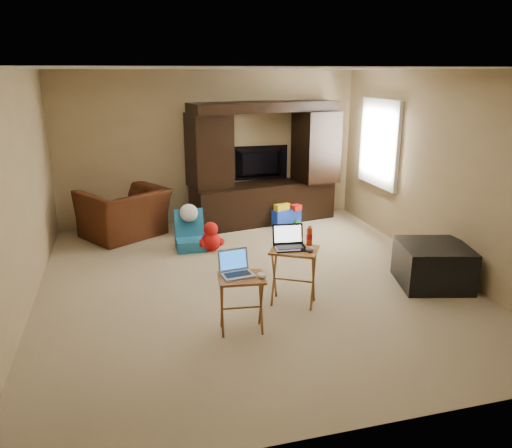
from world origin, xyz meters
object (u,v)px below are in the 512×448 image
object	(u,v)px
recliner	(124,213)
laptop_left	(237,264)
push_toy	(285,213)
mouse_left	(262,275)
mouse_right	(310,249)
plush_toy	(211,236)
tray_table_left	(242,304)
ottoman	(433,265)
television	(260,164)
child_rocker	(191,230)
tray_table_right	(294,277)
water_bottle	(309,236)
laptop_right	(290,238)
entertainment_center	(264,164)

from	to	relation	value
recliner	laptop_left	world-z (taller)	laptop_left
push_toy	mouse_left	xyz separation A→B (m)	(-1.36, -3.37, 0.41)
push_toy	mouse_right	world-z (taller)	mouse_right
plush_toy	mouse_right	size ratio (longest dim) A/B	3.32
tray_table_left	ottoman	bearing A→B (deg)	17.90
plush_toy	tray_table_left	bearing A→B (deg)	-92.91
television	child_rocker	distance (m)	2.01
television	tray_table_right	world-z (taller)	television
push_toy	mouse_left	distance (m)	3.66
plush_toy	laptop_left	bearing A→B (deg)	-93.68
television	recliner	size ratio (longest dim) A/B	0.88
child_rocker	ottoman	bearing A→B (deg)	-37.65
television	laptop_left	world-z (taller)	television
child_rocker	mouse_right	bearing A→B (deg)	-66.33
recliner	water_bottle	size ratio (longest dim) A/B	5.84
water_bottle	recliner	bearing A→B (deg)	124.49
ottoman	tray_table_right	bearing A→B (deg)	-178.16
laptop_right	mouse_left	size ratio (longest dim) A/B	2.86
recliner	tray_table_left	distance (m)	3.52
ottoman	laptop_right	bearing A→B (deg)	-178.83
laptop_left	water_bottle	bearing A→B (deg)	20.60
laptop_left	mouse_left	world-z (taller)	laptop_left
television	mouse_left	distance (m)	4.02
tray_table_right	mouse_left	size ratio (longest dim) A/B	5.47
plush_toy	tray_table_right	xyz separation A→B (m)	(0.57, -1.92, 0.11)
television	laptop_left	xyz separation A→B (m)	(-1.28, -3.76, -0.26)
recliner	plush_toy	size ratio (longest dim) A/B	2.67
recliner	child_rocker	distance (m)	1.24
recliner	push_toy	bearing A→B (deg)	146.40
water_bottle	television	bearing A→B (deg)	83.85
laptop_left	mouse_right	size ratio (longest dim) A/B	2.32
laptop_left	plush_toy	bearing A→B (deg)	78.86
plush_toy	ottoman	distance (m)	3.01
plush_toy	mouse_right	world-z (taller)	mouse_right
ottoman	tray_table_right	world-z (taller)	tray_table_right
television	ottoman	size ratio (longest dim) A/B	1.30
ottoman	tray_table_left	xyz separation A→B (m)	(-2.48, -0.50, 0.04)
television	mouse_left	bearing A→B (deg)	75.49
push_toy	laptop_left	bearing A→B (deg)	-135.64
child_rocker	ottoman	distance (m)	3.31
entertainment_center	laptop_left	size ratio (longest dim) A/B	8.09
entertainment_center	mouse_left	size ratio (longest dim) A/B	20.83
ottoman	laptop_left	world-z (taller)	laptop_left
plush_toy	mouse_right	xyz separation A→B (m)	(0.70, -2.04, 0.45)
tray_table_right	mouse_right	bearing A→B (deg)	-12.77
television	laptop_right	distance (m)	3.39
tray_table_right	mouse_left	distance (m)	0.77
television	child_rocker	bearing A→B (deg)	43.55
child_rocker	tray_table_left	bearing A→B (deg)	-86.90
ottoman	tray_table_right	xyz separation A→B (m)	(-1.79, -0.06, 0.07)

